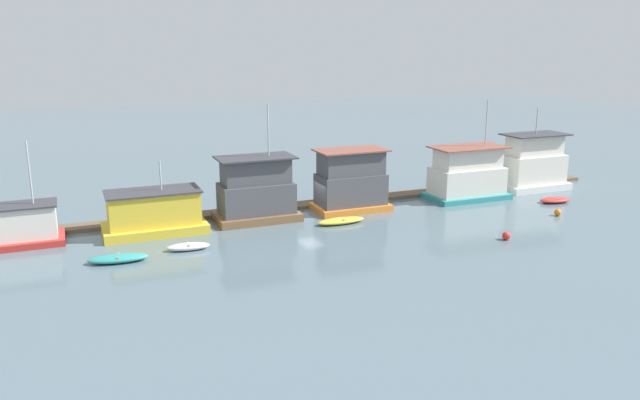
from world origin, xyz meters
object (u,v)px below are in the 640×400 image
(buoy_orange, at_px, (558,212))
(houseboat_orange, at_px, (351,182))
(houseboat_yellow, at_px, (154,213))
(buoy_red, at_px, (506,236))
(houseboat_white, at_px, (533,165))
(houseboat_teal, at_px, (467,175))
(houseboat_red, at_px, (13,227))
(dinghy_white, at_px, (188,247))
(dinghy_red, at_px, (555,200))
(dinghy_teal, at_px, (118,258))
(houseboat_brown, at_px, (256,192))
(dinghy_yellow, at_px, (341,221))

(buoy_orange, bearing_deg, houseboat_orange, 151.68)
(houseboat_yellow, xyz_separation_m, buoy_red, (23.11, -11.45, -1.19))
(houseboat_yellow, bearing_deg, buoy_orange, -14.09)
(houseboat_yellow, bearing_deg, houseboat_white, 1.32)
(houseboat_teal, height_order, buoy_orange, houseboat_teal)
(houseboat_red, bearing_deg, houseboat_teal, -0.87)
(dinghy_white, distance_m, dinghy_red, 32.57)
(houseboat_white, xyz_separation_m, buoy_red, (-12.74, -12.27, -2.06))
(houseboat_orange, bearing_deg, houseboat_teal, -0.89)
(houseboat_white, relative_size, buoy_red, 13.11)
(dinghy_teal, distance_m, dinghy_red, 37.24)
(houseboat_brown, bearing_deg, houseboat_orange, -0.62)
(dinghy_yellow, relative_size, buoy_orange, 6.97)
(houseboat_yellow, distance_m, houseboat_teal, 27.75)
(houseboat_yellow, distance_m, dinghy_yellow, 14.22)
(dinghy_white, height_order, buoy_orange, buoy_orange)
(houseboat_brown, height_order, houseboat_orange, houseboat_brown)
(dinghy_teal, bearing_deg, houseboat_white, 9.57)
(houseboat_orange, xyz_separation_m, dinghy_teal, (-19.35, -5.99, -2.15))
(dinghy_red, bearing_deg, houseboat_teal, 145.39)
(dinghy_teal, height_order, dinghy_white, dinghy_teal)
(houseboat_yellow, relative_size, houseboat_brown, 0.81)
(dinghy_yellow, bearing_deg, houseboat_yellow, 166.97)
(dinghy_red, bearing_deg, houseboat_orange, 165.71)
(houseboat_white, relative_size, dinghy_white, 2.59)
(houseboat_brown, distance_m, houseboat_teal, 19.74)
(dinghy_white, bearing_deg, houseboat_yellow, 106.62)
(houseboat_orange, relative_size, dinghy_yellow, 1.60)
(houseboat_white, xyz_separation_m, dinghy_yellow, (-22.04, -4.02, -2.12))
(buoy_orange, bearing_deg, dinghy_yellow, 165.08)
(dinghy_yellow, bearing_deg, dinghy_white, -171.37)
(dinghy_white, bearing_deg, dinghy_yellow, 8.63)
(houseboat_brown, xyz_separation_m, dinghy_white, (-6.49, -5.38, -2.05))
(buoy_orange, relative_size, buoy_red, 0.95)
(dinghy_white, bearing_deg, houseboat_teal, 11.04)
(dinghy_teal, relative_size, buoy_red, 6.60)
(houseboat_teal, distance_m, dinghy_red, 7.93)
(houseboat_white, xyz_separation_m, dinghy_red, (-1.77, -5.14, -2.12))
(houseboat_teal, relative_size, dinghy_red, 2.92)
(dinghy_white, height_order, dinghy_yellow, dinghy_white)
(houseboat_brown, xyz_separation_m, buoy_orange, (23.16, -8.15, -2.01))
(houseboat_brown, bearing_deg, dinghy_white, -140.33)
(houseboat_teal, bearing_deg, buoy_red, -111.94)
(houseboat_white, height_order, dinghy_white, houseboat_white)
(houseboat_orange, height_order, dinghy_yellow, houseboat_orange)
(dinghy_teal, bearing_deg, dinghy_yellow, 8.58)
(houseboat_teal, xyz_separation_m, buoy_orange, (3.43, -7.88, -1.86))
(dinghy_red, relative_size, buoy_red, 5.10)
(dinghy_teal, relative_size, dinghy_red, 1.29)
(dinghy_yellow, bearing_deg, dinghy_red, -3.16)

